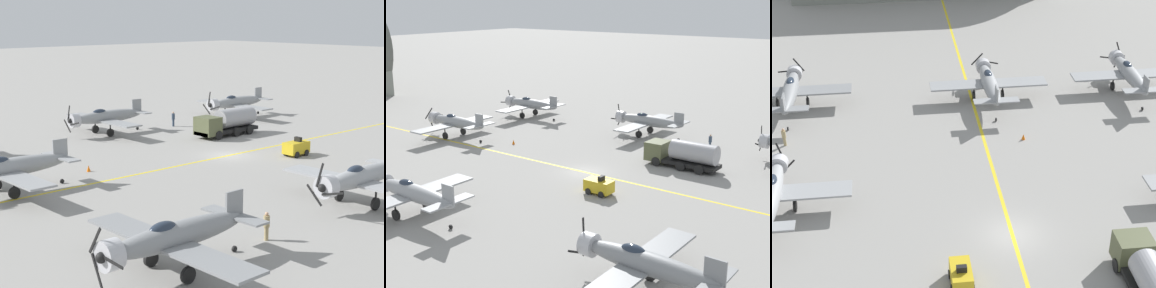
# 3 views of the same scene
# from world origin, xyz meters

# --- Properties ---
(ground_plane) EXTENTS (400.00, 400.00, 0.00)m
(ground_plane) POSITION_xyz_m (0.00, 0.00, 0.00)
(ground_plane) COLOR gray
(taxiway_stripe) EXTENTS (0.30, 160.00, 0.01)m
(taxiway_stripe) POSITION_xyz_m (0.00, 0.00, 0.00)
(taxiway_stripe) COLOR yellow
(taxiway_stripe) RESTS_ON ground
(airplane_mid_right) EXTENTS (12.00, 9.98, 3.75)m
(airplane_mid_right) POSITION_xyz_m (17.20, 2.48, 2.01)
(airplane_mid_right) COLOR gray
(airplane_mid_right) RESTS_ON ground
(airplane_near_right) EXTENTS (12.00, 9.98, 3.78)m
(airplane_near_right) POSITION_xyz_m (15.88, -17.26, 2.01)
(airplane_near_right) COLOR gray
(airplane_near_right) RESTS_ON ground
(airplane_far_center) EXTENTS (12.00, 9.98, 3.65)m
(airplane_far_center) POSITION_xyz_m (1.71, 21.96, 2.01)
(airplane_far_center) COLOR gray
(airplane_far_center) RESTS_ON ground
(airplane_far_left) EXTENTS (12.00, 9.98, 3.65)m
(airplane_far_left) POSITION_xyz_m (-18.24, 22.61, 2.01)
(airplane_far_left) COLOR gray
(airplane_far_left) RESTS_ON ground
(airplane_mid_left) EXTENTS (12.00, 9.98, 3.76)m
(airplane_mid_left) POSITION_xyz_m (-17.73, 4.66, 2.01)
(airplane_mid_left) COLOR #979A9C
(airplane_mid_left) RESTS_ON ground
(fuel_tanker) EXTENTS (2.68, 8.00, 2.98)m
(fuel_tanker) POSITION_xyz_m (7.51, -7.26, 1.51)
(fuel_tanker) COLOR black
(fuel_tanker) RESTS_ON ground
(tow_tractor) EXTENTS (1.57, 2.60, 1.79)m
(tow_tractor) POSITION_xyz_m (-4.39, -4.77, 0.79)
(tow_tractor) COLOR gold
(tow_tractor) RESTS_ON ground
(ground_crew_walking) EXTENTS (0.38, 0.38, 1.77)m
(ground_crew_walking) POSITION_xyz_m (-18.16, 15.22, 0.96)
(ground_crew_walking) COLOR tan
(ground_crew_walking) RESTS_ON ground
(ground_crew_inspecting) EXTENTS (0.39, 0.39, 1.80)m
(ground_crew_inspecting) POSITION_xyz_m (16.11, -6.75, 0.98)
(ground_crew_inspecting) COLOR #334256
(ground_crew_inspecting) RESTS_ON ground
(traffic_cone) EXTENTS (0.36, 0.36, 0.55)m
(traffic_cone) POSITION_xyz_m (3.64, 13.60, 0.28)
(traffic_cone) COLOR orange
(traffic_cone) RESTS_ON ground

